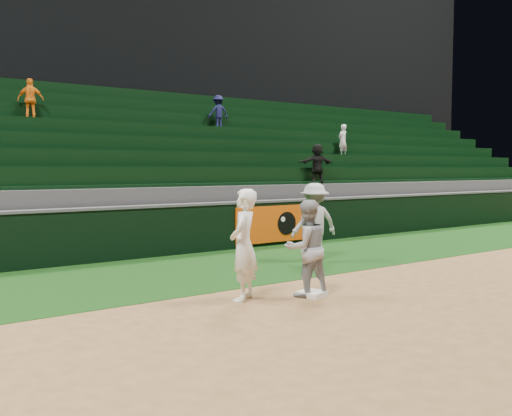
{
  "coord_description": "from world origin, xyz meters",
  "views": [
    {
      "loc": [
        -6.59,
        -7.3,
        2.13
      ],
      "look_at": [
        0.39,
        2.3,
        1.3
      ],
      "focal_mm": 40.0,
      "sensor_mm": 36.0,
      "label": 1
    }
  ],
  "objects_px": {
    "first_baseman": "(244,245)",
    "base_coach": "(314,222)",
    "baserunner": "(306,248)",
    "first_base": "(312,294)"
  },
  "relations": [
    {
      "from": "first_baseman",
      "to": "base_coach",
      "type": "bearing_deg",
      "value": 173.04
    },
    {
      "from": "baserunner",
      "to": "first_base",
      "type": "bearing_deg",
      "value": 134.33
    },
    {
      "from": "first_base",
      "to": "first_baseman",
      "type": "relative_size",
      "value": 0.22
    },
    {
      "from": "first_baseman",
      "to": "first_base",
      "type": "bearing_deg",
      "value": 118.27
    },
    {
      "from": "first_baseman",
      "to": "base_coach",
      "type": "relative_size",
      "value": 1.01
    },
    {
      "from": "first_baseman",
      "to": "base_coach",
      "type": "distance_m",
      "value": 4.17
    },
    {
      "from": "first_base",
      "to": "first_baseman",
      "type": "height_order",
      "value": "first_baseman"
    },
    {
      "from": "first_base",
      "to": "base_coach",
      "type": "bearing_deg",
      "value": 47.64
    },
    {
      "from": "baserunner",
      "to": "base_coach",
      "type": "relative_size",
      "value": 0.9
    },
    {
      "from": "first_base",
      "to": "first_baseman",
      "type": "distance_m",
      "value": 1.45
    }
  ]
}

